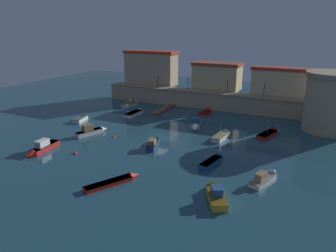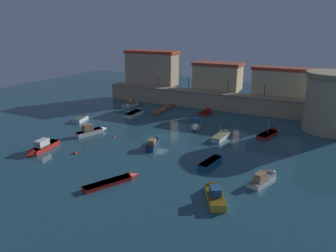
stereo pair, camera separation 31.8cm
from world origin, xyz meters
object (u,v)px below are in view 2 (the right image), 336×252
at_px(moored_boat_9, 137,112).
at_px(moored_boat_13, 265,177).
at_px(moored_boat_7, 41,148).
at_px(moored_boat_11, 207,112).
at_px(moored_boat_5, 196,124).
at_px(moored_boat_1, 213,161).
at_px(moored_boat_0, 132,103).
at_px(fortress_tower, 332,102).
at_px(moored_boat_10, 116,180).
at_px(mooring_buoy_1, 114,137).
at_px(quay_lamp_0, 158,79).
at_px(quay_lamp_3, 265,87).
at_px(quay_lamp_2, 228,83).
at_px(quay_lamp_1, 189,81).
at_px(moored_boat_8, 271,133).
at_px(moored_boat_12, 214,193).
at_px(moored_boat_4, 223,135).
at_px(mooring_buoy_0, 75,154).
at_px(moored_boat_6, 82,118).
at_px(moored_boat_2, 153,143).
at_px(moored_boat_3, 92,131).

distance_m(moored_boat_9, moored_boat_13, 35.71).
relative_size(moored_boat_7, moored_boat_11, 1.60).
relative_size(moored_boat_5, moored_boat_9, 0.95).
height_order(moored_boat_11, moored_boat_13, moored_boat_13).
bearing_deg(moored_boat_1, moored_boat_0, 60.59).
distance_m(fortress_tower, moored_boat_1, 26.89).
height_order(moored_boat_10, mooring_buoy_1, moored_boat_10).
distance_m(quay_lamp_0, moored_boat_5, 22.66).
bearing_deg(mooring_buoy_1, quay_lamp_3, 53.11).
distance_m(quay_lamp_0, moored_boat_13, 44.73).
xyz_separation_m(quay_lamp_2, moored_boat_13, (14.23, -31.29, -5.56)).
bearing_deg(moored_boat_5, quay_lamp_1, -168.55).
distance_m(quay_lamp_2, moored_boat_8, 18.58).
relative_size(moored_boat_8, moored_boat_12, 1.06).
xyz_separation_m(fortress_tower, moored_boat_7, (-38.20, -30.08, -4.73)).
bearing_deg(moored_boat_7, quay_lamp_2, 147.14).
bearing_deg(moored_boat_12, moored_boat_8, -32.04).
bearing_deg(quay_lamp_1, moored_boat_4, -52.44).
bearing_deg(moored_boat_11, fortress_tower, -89.83).
height_order(quay_lamp_3, moored_boat_13, quay_lamp_3).
relative_size(moored_boat_11, mooring_buoy_0, 6.97).
bearing_deg(moored_boat_8, moored_boat_4, 143.89).
bearing_deg(moored_boat_10, moored_boat_5, 26.60).
bearing_deg(moored_boat_11, moored_boat_12, -153.97).
height_order(moored_boat_10, moored_boat_11, moored_boat_11).
relative_size(quay_lamp_2, mooring_buoy_1, 6.70).
xyz_separation_m(quay_lamp_3, moored_boat_12, (2.07, -37.92, -5.40)).
bearing_deg(quay_lamp_0, moored_boat_9, -83.84).
bearing_deg(quay_lamp_3, moored_boat_11, -156.84).
bearing_deg(moored_boat_5, moored_boat_9, -117.97).
xyz_separation_m(moored_boat_6, mooring_buoy_1, (11.60, -5.57, -0.40)).
xyz_separation_m(moored_boat_10, moored_boat_13, (15.87, 8.58, 0.15)).
height_order(moored_boat_12, mooring_buoy_1, moored_boat_12).
bearing_deg(quay_lamp_3, moored_boat_5, -121.12).
relative_size(moored_boat_0, moored_boat_1, 0.90).
bearing_deg(moored_boat_7, mooring_buoy_1, 143.61).
xyz_separation_m(quay_lamp_1, moored_boat_5, (8.06, -15.18, -5.20)).
xyz_separation_m(moored_boat_7, mooring_buoy_0, (5.18, 1.57, -0.56)).
relative_size(quay_lamp_2, moored_boat_9, 0.51).
bearing_deg(moored_boat_9, quay_lamp_2, -52.56).
relative_size(moored_boat_9, moored_boat_12, 1.08).
xyz_separation_m(moored_boat_1, moored_boat_10, (-8.52, -10.71, -0.10)).
bearing_deg(moored_boat_12, moored_boat_2, 23.48).
xyz_separation_m(quay_lamp_0, moored_boat_12, (27.24, -37.92, -5.27)).
relative_size(moored_boat_6, moored_boat_10, 0.69).
height_order(moored_boat_4, moored_boat_8, moored_boat_8).
relative_size(moored_boat_2, moored_boat_13, 0.97).
xyz_separation_m(moored_boat_0, moored_boat_3, (5.04, -20.62, 0.03)).
xyz_separation_m(fortress_tower, moored_boat_9, (-36.54, -5.65, -4.89)).
xyz_separation_m(quay_lamp_1, quay_lamp_2, (9.33, 0.00, 0.19)).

